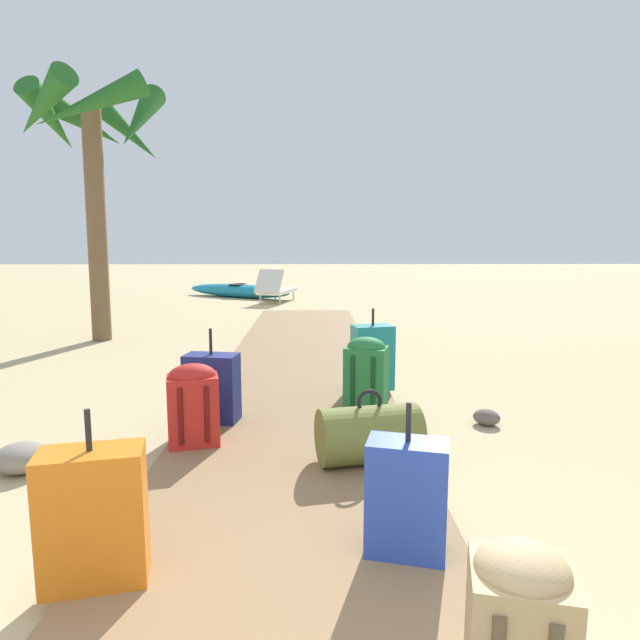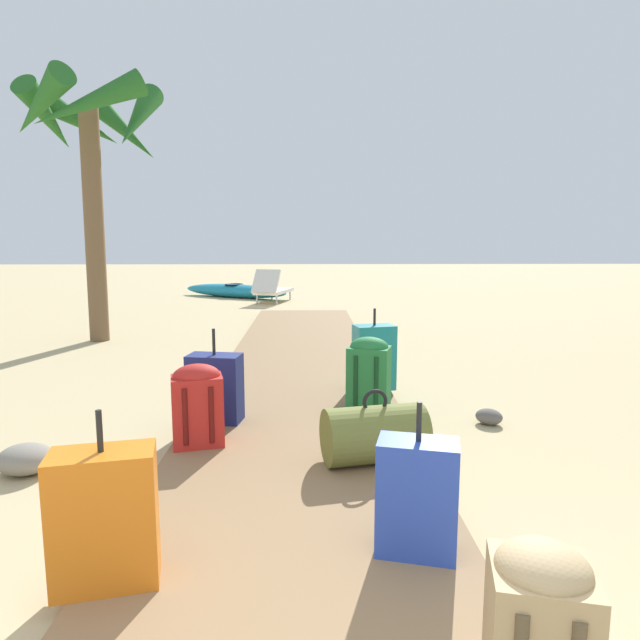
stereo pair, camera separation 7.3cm
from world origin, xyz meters
name	(u,v)px [view 1 (the left image)]	position (x,y,z in m)	size (l,w,h in m)	color
ground_plane	(297,404)	(0.00, 4.07, 0.00)	(60.00, 60.00, 0.00)	tan
boardwalk	(300,373)	(0.00, 5.09, 0.04)	(1.72, 10.18, 0.08)	olive
backpack_green	(366,372)	(0.58, 3.64, 0.40)	(0.39, 0.33, 0.62)	#237538
backpack_red	(193,402)	(-0.67, 2.90, 0.38)	(0.39, 0.32, 0.57)	red
duffel_bag_olive	(369,434)	(0.50, 2.57, 0.26)	(0.69, 0.48, 0.48)	olive
suitcase_teal	(372,357)	(0.71, 4.29, 0.39)	(0.41, 0.31, 0.77)	#197A7F
suitcase_orange	(94,517)	(-0.74, 1.37, 0.36)	(0.45, 0.30, 0.73)	orange
suitcase_navy	(212,388)	(-0.64, 3.39, 0.34)	(0.43, 0.29, 0.73)	navy
suitcase_blue	(407,497)	(0.57, 1.56, 0.34)	(0.39, 0.28, 0.70)	#2847B7
palm_tree_near_left	(93,139)	(-2.99, 7.35, 2.91)	(2.10, 2.22, 3.77)	brown
lounge_chair	(275,289)	(-0.77, 12.33, 0.33)	(0.96, 1.62, 0.81)	white
kayak	(238,291)	(-1.84, 13.53, 0.18)	(3.07, 2.13, 0.36)	teal
rock_right_near	(487,417)	(1.55, 3.49, 0.06)	(0.18, 0.22, 0.13)	#5B5651
rock_left_far	(22,458)	(-1.72, 2.63, 0.09)	(0.35, 0.32, 0.19)	gray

